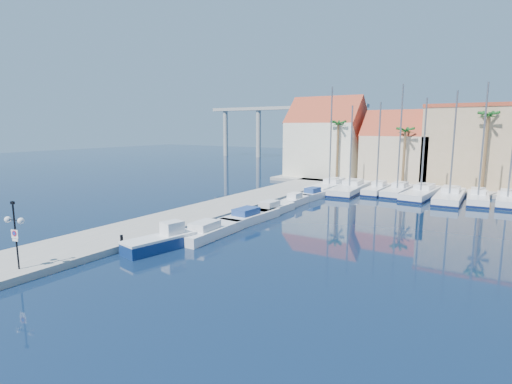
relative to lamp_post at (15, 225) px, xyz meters
The scene contains 26 objects.
ground 9.76m from the lamp_post, 38.72° to the left, with size 260.00×260.00×0.00m, color black.
quay_west 19.58m from the lamp_post, 95.37° to the left, with size 6.00×77.00×0.50m, color gray.
shore_north 56.52m from the lamp_post, 72.27° to the left, with size 54.00×16.00×0.50m, color gray.
lamp_post is the anchor object (origin of this frame).
bollard 7.44m from the lamp_post, 85.18° to the left, with size 0.22×0.22×0.55m, color black.
fishing_boat 9.48m from the lamp_post, 70.04° to the left, with size 2.84×5.73×1.92m.
motorboat_west_0 13.85m from the lamp_post, 73.23° to the left, with size 2.51×6.96×1.40m.
motorboat_west_1 19.79m from the lamp_post, 78.92° to the left, with size 2.54×7.12×1.40m.
motorboat_west_2 23.86m from the lamp_post, 80.89° to the left, with size 2.09×6.09×1.40m.
motorboat_west_3 29.65m from the lamp_post, 83.09° to the left, with size 1.75×5.18×1.40m.
motorboat_west_4 34.39m from the lamp_post, 83.89° to the left, with size 2.33×6.01×1.40m.
sailboat_0 41.38m from the lamp_post, 85.84° to the left, with size 3.36×11.09×14.22m.
sailboat_1 41.53m from the lamp_post, 81.78° to the left, with size 3.86×11.95×11.65m.
sailboat_2 43.06m from the lamp_post, 77.49° to the left, with size 2.17×8.08×12.03m.
sailboat_3 44.06m from the lamp_post, 74.29° to the left, with size 2.55×8.93×14.18m.
sailboat_4 44.70m from the lamp_post, 70.46° to the left, with size 3.63×10.85×12.38m.
sailboat_5 45.23m from the lamp_post, 66.18° to the left, with size 3.13×10.85×13.01m.
sailboat_6 46.97m from the lamp_post, 63.15° to the left, with size 2.87×8.73×13.86m.
sailboat_7 48.80m from the lamp_post, 60.30° to the left, with size 2.32×8.49×11.72m.
building_0 52.94m from the lamp_post, 93.05° to the left, with size 12.30×9.00×13.50m.
building_1 53.60m from the lamp_post, 80.12° to the left, with size 10.30×8.00×11.00m.
building_2 57.51m from the lamp_post, 69.42° to the left, with size 14.20×10.20×11.50m.
palm_0 48.14m from the lamp_post, 88.57° to the left, with size 2.60×2.60×10.15m.
palm_1 49.30m from the lamp_post, 76.81° to the left, with size 2.60×2.60×9.15m.
palm_2 52.70m from the lamp_post, 66.08° to the left, with size 2.60×2.60×11.15m.
viaduct 93.64m from the lamp_post, 109.96° to the left, with size 48.00×2.20×14.45m.
Camera 1 is at (17.04, -17.22, 8.91)m, focal length 28.00 mm.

